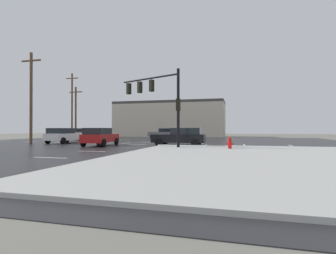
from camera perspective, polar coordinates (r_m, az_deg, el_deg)
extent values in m
plane|color=slate|center=(27.31, -5.32, -3.60)|extent=(120.00, 120.00, 0.00)
cube|color=#232326|center=(27.31, -5.32, -3.58)|extent=(44.00, 44.00, 0.02)
cube|color=#B2B2AD|center=(13.91, 25.69, -6.34)|extent=(18.00, 18.00, 0.14)
cube|color=white|center=(22.08, 3.33, -3.91)|extent=(4.00, 1.60, 0.06)
cube|color=silver|center=(15.00, -24.21, -6.09)|extent=(2.00, 0.15, 0.01)
cube|color=silver|center=(18.27, -16.25, -5.09)|extent=(2.00, 0.15, 0.01)
cube|color=silver|center=(21.78, -10.79, -4.34)|extent=(2.00, 0.15, 0.01)
cube|color=silver|center=(25.44, -6.87, -3.78)|extent=(2.00, 0.15, 0.01)
cube|color=silver|center=(29.19, -3.96, -3.35)|extent=(2.00, 0.15, 0.01)
cube|color=silver|center=(32.99, -1.71, -3.01)|extent=(2.00, 0.15, 0.01)
cube|color=silver|center=(36.84, 0.06, -2.74)|extent=(2.00, 0.15, 0.01)
cube|color=silver|center=(40.72, 1.50, -2.52)|extent=(2.00, 0.15, 0.01)
cube|color=silver|center=(44.62, 2.69, -2.33)|extent=(2.00, 0.15, 0.01)
cube|color=silver|center=(37.52, -32.11, -2.63)|extent=(0.15, 2.00, 0.01)
cube|color=silver|center=(34.71, -27.59, -2.84)|extent=(0.15, 2.00, 0.01)
cube|color=silver|center=(32.15, -22.32, -3.05)|extent=(0.15, 2.00, 0.01)
cube|color=silver|center=(29.91, -16.19, -3.26)|extent=(0.15, 2.00, 0.01)
cube|color=silver|center=(28.06, -9.16, -3.46)|extent=(0.15, 2.00, 0.01)
cube|color=silver|center=(26.68, -1.27, -3.63)|extent=(0.15, 2.00, 0.01)
cube|color=silver|center=(25.86, 7.29, -3.72)|extent=(0.15, 2.00, 0.01)
cube|color=silver|center=(25.64, 16.20, -3.74)|extent=(0.15, 2.00, 0.01)
cube|color=silver|center=(26.04, 25.06, -3.67)|extent=(0.15, 2.00, 0.01)
cube|color=silver|center=(22.43, -0.43, -4.23)|extent=(0.45, 7.00, 0.01)
cylinder|color=black|center=(19.81, 2.23, 4.18)|extent=(0.22, 0.22, 5.93)
cylinder|color=black|center=(22.00, -4.16, 10.46)|extent=(5.51, 2.45, 0.14)
cube|color=black|center=(21.70, -3.57, 8.93)|extent=(0.40, 0.44, 0.95)
sphere|color=#19D833|center=(21.85, -3.89, 9.63)|extent=(0.20, 0.20, 0.20)
cube|color=black|center=(22.59, -6.14, 8.56)|extent=(0.40, 0.44, 0.95)
sphere|color=#19D833|center=(22.75, -6.43, 9.23)|extent=(0.20, 0.20, 0.20)
cube|color=black|center=(23.53, -8.50, 8.20)|extent=(0.40, 0.44, 0.95)
sphere|color=#19D833|center=(23.69, -8.77, 8.84)|extent=(0.20, 0.20, 0.20)
cube|color=black|center=(19.83, 2.23, 4.86)|extent=(0.28, 0.36, 0.90)
cylinder|color=red|center=(18.87, 13.26, -3.68)|extent=(0.26, 0.26, 0.60)
sphere|color=red|center=(18.85, 13.26, -2.55)|extent=(0.25, 0.25, 0.25)
cylinder|color=red|center=(18.88, 12.71, -3.58)|extent=(0.12, 0.11, 0.11)
cylinder|color=red|center=(18.87, 13.81, -3.58)|extent=(0.12, 0.11, 0.11)
cube|color=#BCB29E|center=(51.78, 0.42, 1.40)|extent=(21.12, 8.00, 6.31)
cube|color=#3F3D3A|center=(52.00, 0.42, 5.15)|extent=(21.12, 8.00, 0.50)
cube|color=#B21919|center=(24.20, -14.37, -2.34)|extent=(2.25, 4.66, 0.70)
cube|color=black|center=(23.57, -15.02, -0.87)|extent=(1.90, 2.63, 0.55)
cylinder|color=black|center=(25.98, -14.86, -2.98)|extent=(0.29, 0.68, 0.66)
cylinder|color=black|center=(25.31, -11.13, -3.05)|extent=(0.29, 0.68, 0.66)
cylinder|color=black|center=(23.22, -17.92, -3.28)|extent=(0.29, 0.68, 0.66)
cylinder|color=black|center=(22.46, -13.82, -3.38)|extent=(0.29, 0.68, 0.66)
sphere|color=white|center=(26.45, -13.63, -2.17)|extent=(0.18, 0.18, 0.18)
sphere|color=white|center=(26.03, -11.29, -2.21)|extent=(0.18, 0.18, 0.18)
cube|color=black|center=(22.69, 2.33, -2.48)|extent=(4.53, 1.87, 0.70)
cube|color=black|center=(22.55, 4.01, -0.90)|extent=(2.50, 1.69, 0.55)
cylinder|color=black|center=(22.19, -2.02, -3.43)|extent=(0.66, 0.23, 0.66)
cylinder|color=black|center=(23.93, -0.83, -3.21)|extent=(0.66, 0.23, 0.66)
cylinder|color=black|center=(21.55, 5.84, -3.52)|extent=(0.66, 0.23, 0.66)
cylinder|color=black|center=(23.33, 6.47, -3.28)|extent=(0.66, 0.23, 0.66)
sphere|color=white|center=(22.68, -3.42, -2.48)|extent=(0.18, 0.18, 0.18)
sphere|color=white|center=(23.78, -2.59, -2.38)|extent=(0.18, 0.18, 0.18)
cube|color=white|center=(29.78, -21.43, -1.96)|extent=(1.83, 4.51, 0.70)
cube|color=black|center=(29.23, -22.21, -0.76)|extent=(1.67, 2.49, 0.55)
cylinder|color=black|center=(31.56, -21.08, -2.51)|extent=(0.22, 0.66, 0.66)
cylinder|color=black|center=(30.53, -18.35, -2.59)|extent=(0.22, 0.66, 0.66)
cylinder|color=black|center=(29.15, -24.65, -2.67)|extent=(0.22, 0.66, 0.66)
cylinder|color=black|center=(28.03, -21.82, -2.77)|extent=(0.22, 0.66, 0.66)
sphere|color=white|center=(31.90, -19.90, -1.86)|extent=(0.18, 0.18, 0.18)
sphere|color=white|center=(31.25, -18.17, -1.89)|extent=(0.18, 0.18, 0.18)
cube|color=slate|center=(40.90, -1.06, -1.56)|extent=(4.64, 2.20, 0.70)
cube|color=black|center=(40.77, -0.13, -0.69)|extent=(2.61, 1.87, 0.55)
cylinder|color=black|center=(40.34, -3.44, -2.07)|extent=(0.68, 0.28, 0.66)
cylinder|color=black|center=(42.10, -2.88, -2.00)|extent=(0.68, 0.28, 0.66)
cylinder|color=black|center=(39.76, 0.87, -2.10)|extent=(0.68, 0.28, 0.66)
cylinder|color=black|center=(41.54, 1.25, -2.03)|extent=(0.68, 0.28, 0.66)
sphere|color=white|center=(40.81, -4.25, -1.56)|extent=(0.18, 0.18, 0.18)
sphere|color=white|center=(41.93, -3.87, -1.53)|extent=(0.18, 0.18, 0.18)
cube|color=tan|center=(39.86, -16.44, -1.57)|extent=(4.63, 2.15, 0.70)
cube|color=black|center=(40.16, -17.30, -0.67)|extent=(2.60, 1.84, 0.55)
cylinder|color=black|center=(40.02, -13.91, -2.07)|extent=(0.68, 0.27, 0.66)
cylinder|color=black|center=(38.39, -15.01, -2.14)|extent=(0.68, 0.27, 0.66)
cylinder|color=black|center=(41.37, -17.77, -2.01)|extent=(0.68, 0.27, 0.66)
cylinder|color=black|center=(39.80, -19.00, -2.07)|extent=(0.68, 0.27, 0.66)
sphere|color=white|center=(39.45, -13.21, -1.59)|extent=(0.18, 0.18, 0.18)
sphere|color=white|center=(38.39, -13.90, -1.62)|extent=(0.18, 0.18, 0.18)
cylinder|color=brown|center=(29.35, -27.60, 5.53)|extent=(0.28, 0.28, 9.07)
cube|color=brown|center=(29.96, -27.57, 12.65)|extent=(2.20, 0.14, 0.14)
cylinder|color=brown|center=(43.06, -19.41, 2.93)|extent=(0.28, 0.28, 8.03)
cube|color=brown|center=(43.36, -19.40, 7.17)|extent=(2.20, 0.14, 0.14)
cylinder|color=brown|center=(46.55, -20.12, 4.36)|extent=(0.28, 0.28, 10.74)
cube|color=brown|center=(47.15, -20.11, 9.90)|extent=(2.20, 0.14, 0.14)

